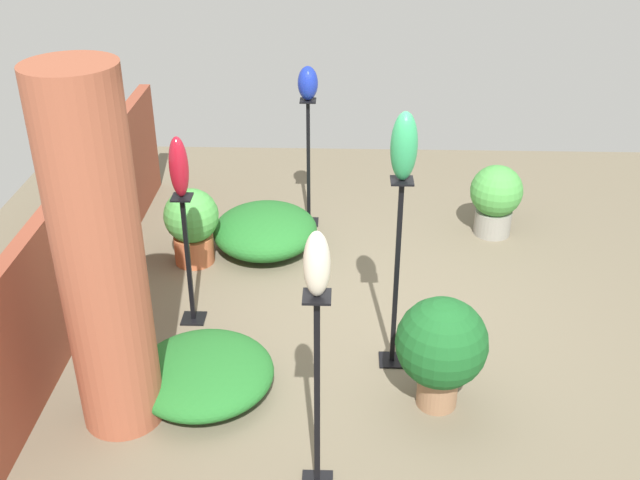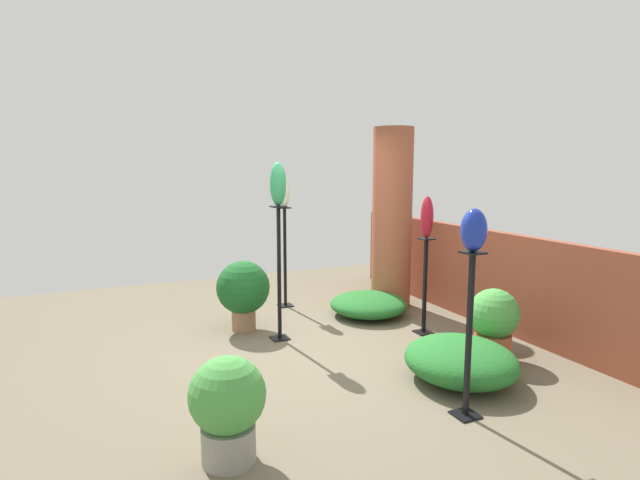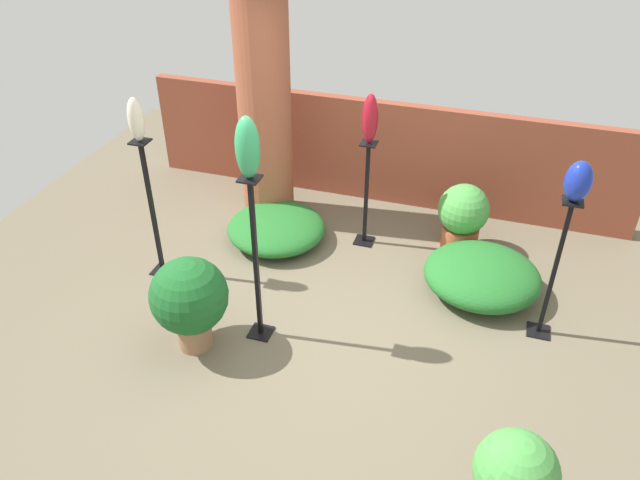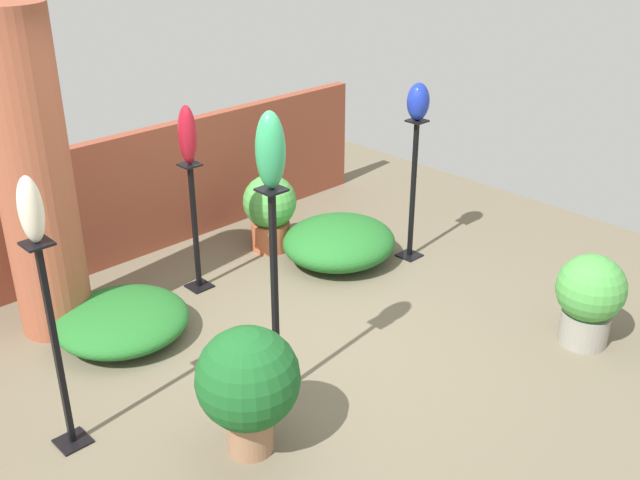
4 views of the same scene
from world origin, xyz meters
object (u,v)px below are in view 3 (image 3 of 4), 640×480
object	(u,v)px
potted_plant_front_right	(463,216)
art_vase_ivory	(136,119)
brick_pillar	(264,107)
art_vase_ruby	(370,119)
potted_plant_mid_right	(514,479)
pedestal_cobalt	(553,276)
pedestal_jade	(256,267)
pedestal_ruby	(366,199)
pedestal_ivory	(153,215)
art_vase_jade	(248,148)
art_vase_cobalt	(578,181)
potted_plant_near_pillar	(189,299)

from	to	relation	value
potted_plant_front_right	art_vase_ivory	bearing A→B (deg)	-155.15
brick_pillar	art_vase_ruby	xyz separation A→B (m)	(1.20, -0.28, 0.14)
potted_plant_front_right	potted_plant_mid_right	size ratio (longest dim) A/B	1.01
pedestal_cobalt	art_vase_ruby	bearing A→B (deg)	153.64
pedestal_jade	potted_plant_mid_right	bearing A→B (deg)	-27.81
pedestal_ruby	art_vase_ivory	bearing A→B (deg)	-148.01
pedestal_ivory	art_vase_ivory	bearing A→B (deg)	90.00
pedestal_ruby	pedestal_cobalt	bearing A→B (deg)	-26.36
pedestal_ruby	art_vase_ivory	xyz separation A→B (m)	(-1.80, -1.13, 1.11)
pedestal_ruby	brick_pillar	bearing A→B (deg)	167.02
brick_pillar	pedestal_ivory	distance (m)	1.65
potted_plant_front_right	art_vase_jade	bearing A→B (deg)	-129.34
art_vase_cobalt	potted_plant_mid_right	distance (m)	2.22
potted_plant_near_pillar	pedestal_jade	bearing A→B (deg)	31.75
brick_pillar	pedestal_cobalt	bearing A→B (deg)	-21.34
pedestal_jade	art_vase_ivory	world-z (taller)	art_vase_ivory
pedestal_cobalt	pedestal_ruby	world-z (taller)	pedestal_cobalt
art_vase_cobalt	art_vase_ruby	bearing A→B (deg)	153.64
art_vase_ivory	potted_plant_front_right	distance (m)	3.31
pedestal_ruby	potted_plant_near_pillar	xyz separation A→B (m)	(-1.00, -1.97, -0.02)
art_vase_ruby	potted_plant_mid_right	world-z (taller)	art_vase_ruby
brick_pillar	potted_plant_front_right	world-z (taller)	brick_pillar
pedestal_ivory	potted_plant_front_right	size ratio (longest dim) A/B	1.91
pedestal_jade	art_vase_ruby	world-z (taller)	art_vase_ruby
art_vase_ivory	potted_plant_front_right	bearing A→B (deg)	24.85
art_vase_ruby	potted_plant_near_pillar	bearing A→B (deg)	-117.02
potted_plant_near_pillar	potted_plant_mid_right	bearing A→B (deg)	-17.70
pedestal_cobalt	potted_plant_near_pillar	bearing A→B (deg)	-159.46
pedestal_ivory	pedestal_jade	world-z (taller)	pedestal_jade
pedestal_cobalt	potted_plant_front_right	bearing A→B (deg)	128.40
art_vase_ivory	potted_plant_mid_right	distance (m)	4.05
pedestal_ruby	potted_plant_mid_right	world-z (taller)	pedestal_ruby
pedestal_ruby	potted_plant_near_pillar	world-z (taller)	pedestal_ruby
potted_plant_front_right	potted_plant_mid_right	world-z (taller)	potted_plant_front_right
art_vase_ivory	art_vase_cobalt	size ratio (longest dim) A/B	1.19
art_vase_ivory	pedestal_cobalt	bearing A→B (deg)	3.46
pedestal_ivory	potted_plant_front_right	world-z (taller)	pedestal_ivory
art_vase_cobalt	potted_plant_near_pillar	size ratio (longest dim) A/B	0.39
pedestal_ivory	art_vase_ruby	world-z (taller)	art_vase_ruby
pedestal_ivory	art_vase_ivory	xyz separation A→B (m)	(0.00, 0.00, 0.97)
art_vase_ruby	potted_plant_mid_right	bearing A→B (deg)	-59.53
art_vase_jade	art_vase_cobalt	bearing A→B (deg)	17.98
pedestal_jade	art_vase_jade	distance (m)	1.09
brick_pillar	pedestal_jade	distance (m)	2.13
art_vase_jade	potted_plant_near_pillar	size ratio (longest dim) A/B	0.57
pedestal_ivory	pedestal_jade	distance (m)	1.40
art_vase_ruby	potted_plant_front_right	world-z (taller)	art_vase_ruby
pedestal_ivory	art_vase_cobalt	size ratio (longest dim) A/B	4.28
pedestal_ivory	potted_plant_mid_right	distance (m)	3.86
pedestal_ivory	potted_plant_front_right	xyz separation A→B (m)	(2.79, 1.29, -0.25)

